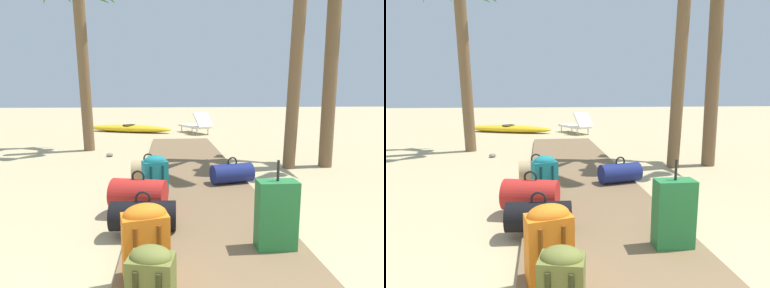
# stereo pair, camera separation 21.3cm
# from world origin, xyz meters

# --- Properties ---
(ground_plane) EXTENTS (60.00, 60.00, 0.00)m
(ground_plane) POSITION_xyz_m (0.00, 3.54, 0.00)
(ground_plane) COLOR tan
(boardwalk) EXTENTS (1.69, 8.84, 0.08)m
(boardwalk) POSITION_xyz_m (0.00, 4.42, 0.04)
(boardwalk) COLOR brown
(boardwalk) RESTS_ON ground
(duffel_bag_black) EXTENTS (0.68, 0.34, 0.42)m
(duffel_bag_black) POSITION_xyz_m (-0.68, 2.27, 0.23)
(duffel_bag_black) COLOR black
(duffel_bag_black) RESTS_ON boardwalk
(backpack_orange) EXTENTS (0.38, 0.28, 0.59)m
(backpack_orange) POSITION_xyz_m (-0.60, 1.40, 0.39)
(backpack_orange) COLOR orange
(backpack_orange) RESTS_ON boardwalk
(suitcase_green) EXTENTS (0.36, 0.19, 0.82)m
(suitcase_green) POSITION_xyz_m (0.54, 1.79, 0.40)
(suitcase_green) COLOR #237538
(suitcase_green) RESTS_ON boardwalk
(duffel_bag_tan) EXTENTS (0.58, 0.37, 0.44)m
(duffel_bag_tan) POSITION_xyz_m (-0.73, 4.14, 0.25)
(duffel_bag_tan) COLOR tan
(duffel_bag_tan) RESTS_ON boardwalk
(backpack_olive) EXTENTS (0.31, 0.25, 0.49)m
(backpack_olive) POSITION_xyz_m (-0.53, 0.94, 0.34)
(backpack_olive) COLOR olive
(backpack_olive) RESTS_ON boardwalk
(backpack_teal) EXTENTS (0.39, 0.31, 0.53)m
(backpack_teal) POSITION_xyz_m (-0.60, 3.52, 0.36)
(backpack_teal) COLOR #197A7F
(backpack_teal) RESTS_ON boardwalk
(duffel_bag_navy) EXTENTS (0.70, 0.44, 0.42)m
(duffel_bag_navy) POSITION_xyz_m (0.59, 3.89, 0.23)
(duffel_bag_navy) COLOR navy
(duffel_bag_navy) RESTS_ON boardwalk
(duffel_bag_red) EXTENTS (0.72, 0.52, 0.49)m
(duffel_bag_red) POSITION_xyz_m (-0.78, 2.85, 0.27)
(duffel_bag_red) COLOR red
(duffel_bag_red) RESTS_ON boardwalk
(lounge_chair) EXTENTS (1.22, 1.63, 0.80)m
(lounge_chair) POSITION_xyz_m (0.69, 10.73, 0.33)
(lounge_chair) COLOR white
(lounge_chair) RESTS_ON ground
(kayak) EXTENTS (3.47, 1.80, 0.29)m
(kayak) POSITION_xyz_m (-1.87, 11.33, 0.14)
(kayak) COLOR gold
(kayak) RESTS_ON ground
(rock_left_mid) EXTENTS (0.23, 0.23, 0.09)m
(rock_left_mid) POSITION_xyz_m (-1.77, 6.56, 0.04)
(rock_left_mid) COLOR gray
(rock_left_mid) RESTS_ON ground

